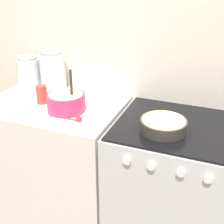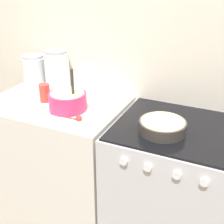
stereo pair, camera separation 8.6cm
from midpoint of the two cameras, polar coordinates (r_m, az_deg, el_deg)
wall_back at (r=1.98m, az=6.09°, el=10.24°), size 4.67×0.05×2.40m
countertop_cabinet at (r=2.20m, az=-8.16°, el=-9.41°), size 0.84×0.60×0.93m
stove at (r=1.96m, az=12.23°, el=-14.81°), size 0.70×0.62×0.93m
mixing_bowl at (r=1.83m, az=-6.77°, el=2.12°), size 0.22×0.22×0.26m
baking_pan at (r=1.62m, az=10.71°, el=-2.57°), size 0.24×0.24×0.06m
storage_jar_left at (r=2.26m, az=-12.97°, el=7.03°), size 0.15×0.15×0.22m
storage_jar_middle at (r=2.14m, az=-8.81°, el=7.06°), size 0.17×0.17×0.27m
tin_can at (r=1.98m, az=-11.01°, el=3.44°), size 0.07×0.07×0.11m
recipe_page at (r=1.78m, az=-5.71°, el=-0.75°), size 0.22×0.25×0.01m
measuring_spoon at (r=1.72m, az=-5.02°, el=-1.19°), size 0.12×0.04×0.04m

